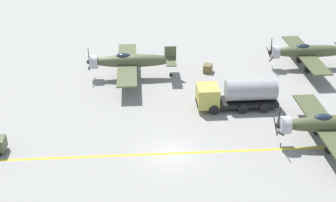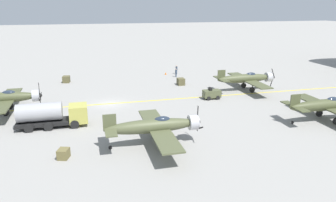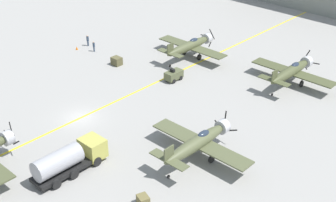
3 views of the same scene
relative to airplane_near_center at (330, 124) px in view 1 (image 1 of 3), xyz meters
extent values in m
plane|color=gray|center=(-0.56, 13.73, -2.01)|extent=(400.00, 400.00, 0.00)
cube|color=yellow|center=(-0.56, 13.73, -2.01)|extent=(0.30, 160.00, 0.01)
ellipsoid|color=#4B5031|center=(0.00, -0.41, 0.04)|extent=(1.50, 9.50, 1.42)
cylinder|color=#B7B7BC|center=(0.00, 4.04, 0.04)|extent=(1.58, 0.90, 1.58)
ellipsoid|color=#232D3D|center=(0.00, 0.73, 0.60)|extent=(0.80, 1.70, 0.76)
cube|color=#4B5031|center=(0.00, 0.35, -0.30)|extent=(12.00, 2.10, 0.16)
sphere|color=black|center=(0.00, 4.54, 0.04)|extent=(0.56, 0.56, 0.56)
cube|color=black|center=(0.10, 4.54, 0.91)|extent=(0.34, 0.06, 1.75)
cube|color=black|center=(-0.80, 4.54, -0.31)|extent=(1.66, 0.06, 0.82)
cube|color=black|center=(0.70, 4.54, -0.48)|extent=(1.49, 0.06, 1.16)
cylinder|color=black|center=(-1.50, 0.35, -0.93)|extent=(0.14, 0.14, 1.26)
cylinder|color=black|center=(-1.50, 0.35, -1.56)|extent=(0.22, 0.90, 0.90)
cylinder|color=black|center=(1.50, 0.35, -0.93)|extent=(0.14, 0.14, 1.26)
cylinder|color=black|center=(1.50, 0.35, -1.56)|extent=(0.22, 0.90, 0.90)
ellipsoid|color=#4A4F31|center=(16.45, -4.16, 0.04)|extent=(1.50, 9.50, 1.42)
cylinder|color=#B7B7BC|center=(16.45, 0.29, 0.04)|extent=(1.58, 0.90, 1.58)
ellipsoid|color=#232D3D|center=(16.45, -3.02, 0.60)|extent=(0.80, 1.70, 0.76)
cube|color=#4A4F31|center=(16.45, -3.40, -0.30)|extent=(12.00, 2.10, 0.16)
sphere|color=black|center=(16.45, 0.79, 0.04)|extent=(0.56, 0.56, 0.56)
cube|color=black|center=(16.29, 0.79, 0.90)|extent=(0.47, 0.06, 1.74)
cube|color=black|center=(15.79, 0.79, -0.54)|extent=(1.41, 0.06, 1.25)
cube|color=black|center=(17.28, 0.79, -0.25)|extent=(1.70, 0.06, 0.70)
cylinder|color=black|center=(14.95, -3.40, -0.93)|extent=(0.14, 0.14, 1.26)
cylinder|color=black|center=(14.95, -3.40, -1.56)|extent=(0.22, 0.90, 0.90)
cylinder|color=black|center=(17.95, -3.40, -0.93)|extent=(0.14, 0.14, 1.26)
cylinder|color=black|center=(17.95, -3.40, -1.56)|extent=(0.22, 0.90, 0.90)
ellipsoid|color=#515638|center=(15.04, 16.69, 0.04)|extent=(1.50, 9.50, 1.42)
cylinder|color=#B7B7BC|center=(15.04, 21.14, 0.04)|extent=(1.58, 0.90, 1.58)
ellipsoid|color=#232D3D|center=(15.04, 17.83, 0.60)|extent=(0.80, 1.70, 0.76)
cube|color=#515638|center=(15.04, 17.45, -0.30)|extent=(12.00, 2.10, 0.16)
cube|color=#515638|center=(15.04, 12.60, 0.19)|extent=(4.40, 1.10, 0.12)
cube|color=#515638|center=(15.04, 12.60, 0.84)|extent=(0.14, 1.30, 1.60)
sphere|color=black|center=(15.04, 21.64, 0.04)|extent=(0.56, 0.56, 0.56)
cube|color=black|center=(15.83, 21.64, -0.34)|extent=(1.64, 0.06, 0.89)
cube|color=black|center=(14.98, 21.64, 0.91)|extent=(0.27, 0.06, 1.76)
cube|color=black|center=(14.32, 21.64, -0.45)|extent=(1.53, 0.06, 1.10)
cylinder|color=black|center=(13.54, 17.45, -0.93)|extent=(0.14, 0.14, 1.26)
cylinder|color=black|center=(13.54, 17.45, -1.56)|extent=(0.22, 0.90, 0.90)
cylinder|color=black|center=(16.54, 17.45, -0.93)|extent=(0.14, 0.14, 1.26)
cylinder|color=black|center=(16.54, 17.45, -1.56)|extent=(0.22, 0.90, 0.90)
cylinder|color=black|center=(15.04, 12.54, -1.83)|extent=(0.12, 0.36, 0.36)
cube|color=black|center=(7.12, 6.57, -1.39)|extent=(2.25, 8.00, 0.40)
cube|color=#B2AD4C|center=(7.12, 9.53, -0.59)|extent=(2.50, 2.08, 2.00)
cylinder|color=#9E9EA3|center=(7.12, 5.25, -0.09)|extent=(2.10, 4.96, 2.10)
cylinder|color=black|center=(5.93, 9.05, -1.51)|extent=(0.30, 1.00, 1.00)
cylinder|color=black|center=(8.31, 9.05, -1.51)|extent=(0.30, 1.00, 1.00)
cylinder|color=black|center=(5.93, 6.17, -1.51)|extent=(0.30, 1.00, 1.00)
cylinder|color=black|center=(8.31, 6.17, -1.51)|extent=(0.30, 1.00, 1.00)
cylinder|color=black|center=(5.93, 4.09, -1.51)|extent=(0.30, 1.00, 1.00)
cylinder|color=black|center=(8.31, 4.09, -1.51)|extent=(0.30, 1.00, 1.00)
cylinder|color=black|center=(1.41, 28.25, -1.71)|extent=(0.20, 0.60, 0.60)
cube|color=brown|center=(15.96, 8.16, -1.55)|extent=(1.35, 1.24, 0.93)
camera|label=1|loc=(-33.38, 16.34, 20.26)|focal=50.00mm
camera|label=2|loc=(45.26, 10.67, 11.84)|focal=35.00mm
camera|label=3|loc=(40.08, -14.32, 27.00)|focal=50.00mm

